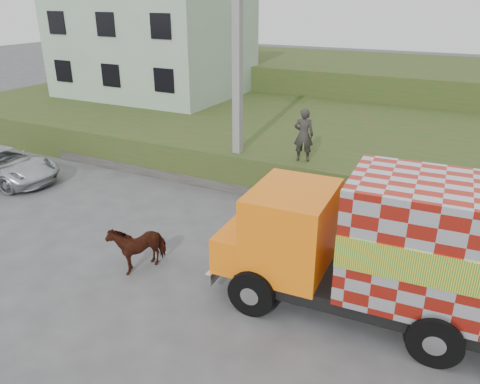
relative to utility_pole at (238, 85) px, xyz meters
The scene contains 10 objects.
ground 6.23m from the utility_pole, 77.74° to the right, with size 120.00×120.00×0.00m, color #474749.
embankment 6.42m from the utility_pole, 79.51° to the left, with size 40.00×12.00×1.50m, color #27501A.
embankment_far 17.62m from the utility_pole, 86.71° to the left, with size 40.00×12.00×3.00m, color #27501A.
retaining_strip 4.02m from the utility_pole, 158.20° to the right, with size 16.00×0.50×0.40m, color #595651.
building 13.07m from the utility_pole, 139.97° to the left, with size 10.00×8.00×6.00m, color #A1BCA2.
utility_pole is the anchor object (origin of this frame).
cargo_truck 9.25m from the utility_pole, 37.77° to the right, with size 8.03×3.10×3.53m.
cow 7.26m from the utility_pole, 88.18° to the right, with size 0.72×1.58×1.33m, color black.
suv 10.26m from the utility_pole, 157.47° to the right, with size 2.27×4.92×1.37m, color #AAAFB4.
pedestrian 3.03m from the utility_pole, ahead, with size 0.71×0.46×1.94m, color #2D2A28.
Camera 1 is at (6.96, -10.64, 7.05)m, focal length 35.00 mm.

